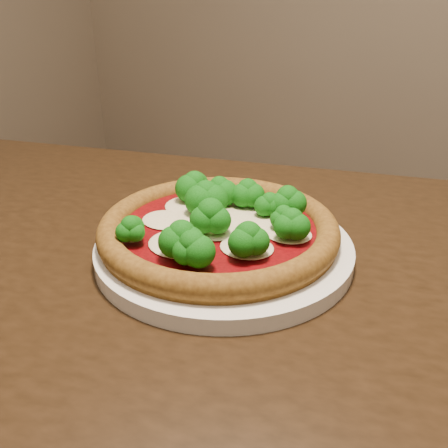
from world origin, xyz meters
The scene contains 3 objects.
dining_table centered at (-0.04, 0.22, 0.65)m, with size 1.47×1.07×0.75m.
plate centered at (-0.10, 0.26, 0.76)m, with size 0.29×0.29×0.02m, color silver.
pizza centered at (-0.10, 0.27, 0.79)m, with size 0.27×0.27×0.06m.
Camera 1 is at (0.16, -0.16, 1.04)m, focal length 40.00 mm.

